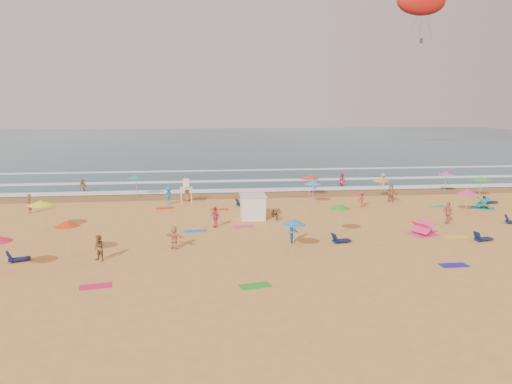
{
  "coord_description": "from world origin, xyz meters",
  "views": [
    {
      "loc": [
        -4.05,
        -40.41,
        9.9
      ],
      "look_at": [
        1.27,
        6.0,
        1.5
      ],
      "focal_mm": 35.0,
      "sensor_mm": 36.0,
      "label": 1
    }
  ],
  "objects": [
    {
      "name": "ground",
      "position": [
        0.0,
        0.0,
        0.0
      ],
      "size": [
        220.0,
        220.0,
        0.0
      ],
      "primitive_type": "plane",
      "color": "gold",
      "rests_on": "ground"
    },
    {
      "name": "surf_foam",
      "position": [
        0.0,
        21.32,
        0.1
      ],
      "size": [
        200.0,
        18.7,
        0.05
      ],
      "color": "white",
      "rests_on": "ground"
    },
    {
      "name": "cabana_roof",
      "position": [
        0.47,
        1.41,
        2.06
      ],
      "size": [
        2.2,
        2.2,
        0.12
      ],
      "primitive_type": "cube",
      "color": "silver",
      "rests_on": "cabana"
    },
    {
      "name": "wet_sand",
      "position": [
        0.0,
        12.5,
        0.01
      ],
      "size": [
        220.0,
        220.0,
        0.0
      ],
      "primitive_type": "plane",
      "color": "olive",
      "rests_on": "ground"
    },
    {
      "name": "cabana",
      "position": [
        0.47,
        1.41,
        1.0
      ],
      "size": [
        2.0,
        2.0,
        2.0
      ],
      "primitive_type": "cube",
      "color": "white",
      "rests_on": "ground"
    },
    {
      "name": "parasail",
      "position": [
        36.26,
        49.91,
        27.87
      ],
      "size": [
        9.17,
        3.21,
        9.97
      ],
      "color": "red"
    },
    {
      "name": "ocean",
      "position": [
        0.0,
        84.0,
        0.0
      ],
      "size": [
        220.0,
        140.0,
        0.18
      ],
      "primitive_type": "cube",
      "color": "#0C4756",
      "rests_on": "ground"
    },
    {
      "name": "towels",
      "position": [
        3.24,
        -2.33,
        0.01
      ],
      "size": [
        30.46,
        27.37,
        0.03
      ],
      "color": "#E31C53",
      "rests_on": "ground"
    },
    {
      "name": "beachgoers",
      "position": [
        1.76,
        5.06,
        0.8
      ],
      "size": [
        41.69,
        26.95,
        2.12
      ],
      "color": "#A9784E",
      "rests_on": "ground"
    },
    {
      "name": "lifeguard_stand",
      "position": [
        -5.38,
        8.73,
        1.05
      ],
      "size": [
        1.2,
        1.2,
        2.1
      ],
      "primitive_type": null,
      "color": "white",
      "rests_on": "ground"
    },
    {
      "name": "loungers",
      "position": [
        7.93,
        -3.25,
        0.17
      ],
      "size": [
        51.39,
        16.61,
        0.34
      ],
      "color": "#0F1C4C",
      "rests_on": "ground"
    },
    {
      "name": "popup_tents",
      "position": [
        17.72,
        -1.05,
        0.6
      ],
      "size": [
        12.42,
        10.87,
        1.2
      ],
      "color": "#EC347F",
      "rests_on": "ground"
    },
    {
      "name": "beach_umbrellas",
      "position": [
        1.29,
        2.22,
        2.17
      ],
      "size": [
        54.96,
        25.25,
        0.66
      ],
      "color": "#FF38BB",
      "rests_on": "ground"
    },
    {
      "name": "bicycle",
      "position": [
        2.37,
        1.11,
        0.46
      ],
      "size": [
        0.89,
        1.84,
        0.93
      ],
      "primitive_type": "imported",
      "rotation": [
        0.0,
        0.0,
        0.16
      ],
      "color": "black",
      "rests_on": "ground"
    }
  ]
}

